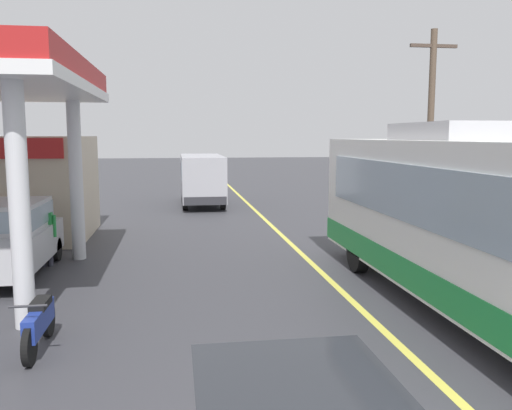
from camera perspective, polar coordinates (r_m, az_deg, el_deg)
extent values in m
plane|color=#38383D|center=(24.24, -0.01, -0.66)|extent=(120.00, 120.00, 0.00)
cube|color=#D8CC4C|center=(19.37, 2.19, -2.70)|extent=(0.16, 50.00, 0.01)
cube|color=white|center=(10.97, 22.32, -1.18)|extent=(2.50, 11.00, 2.90)
cube|color=#1E8C3F|center=(11.17, 22.04, -6.77)|extent=(2.54, 11.04, 0.56)
cube|color=#8C9EAD|center=(10.32, 16.37, 1.08)|extent=(0.06, 9.35, 1.10)
cube|color=#B2B2B7|center=(11.73, 20.20, 7.44)|extent=(1.60, 2.80, 0.36)
cylinder|color=black|center=(13.69, 10.93, -4.98)|extent=(0.30, 1.00, 1.00)
cylinder|color=black|center=(14.57, 19.14, -4.52)|extent=(0.30, 1.00, 1.00)
cylinder|color=silver|center=(10.14, -24.11, 0.48)|extent=(0.36, 0.36, 4.60)
cylinder|color=silver|center=(15.38, -18.77, 2.89)|extent=(0.36, 0.36, 4.60)
cube|color=#B2B2B7|center=(14.29, -24.97, -4.13)|extent=(1.70, 4.20, 0.80)
cube|color=#B2B2B7|center=(14.36, -24.91, -1.03)|extent=(1.50, 2.31, 0.70)
cube|color=#8C9EAD|center=(14.36, -24.91, -1.03)|extent=(1.53, 2.35, 0.49)
cylinder|color=black|center=(12.77, -23.51, -7.21)|extent=(0.20, 0.64, 0.64)
cylinder|color=black|center=(15.61, -20.69, -4.48)|extent=(0.20, 0.64, 0.64)
cube|color=#A5A5AD|center=(26.63, -5.85, 3.04)|extent=(2.00, 6.00, 2.10)
cube|color=#8C9EAD|center=(26.60, -5.86, 3.90)|extent=(2.04, 5.10, 0.80)
cube|color=#2D2D33|center=(23.68, -5.46, 0.44)|extent=(1.90, 0.16, 0.36)
cylinder|color=black|center=(24.71, -7.63, 0.32)|extent=(0.22, 0.76, 0.76)
cylinder|color=black|center=(24.80, -3.56, 0.40)|extent=(0.22, 0.76, 0.76)
cylinder|color=black|center=(28.69, -7.77, 1.30)|extent=(0.22, 0.76, 0.76)
cylinder|color=black|center=(28.76, -4.26, 1.36)|extent=(0.22, 0.76, 0.76)
cylinder|color=black|center=(8.86, -23.17, -13.76)|extent=(0.10, 0.60, 0.60)
cylinder|color=black|center=(9.95, -21.41, -11.32)|extent=(0.10, 0.60, 0.60)
cube|color=navy|center=(9.34, -22.30, -11.31)|extent=(0.20, 1.30, 0.36)
cube|color=black|center=(9.41, -22.14, -9.76)|extent=(0.24, 0.60, 0.12)
cylinder|color=#2D2D33|center=(8.71, -23.29, -9.95)|extent=(0.55, 0.04, 0.04)
cylinder|color=#33333F|center=(17.33, -25.56, -3.28)|extent=(0.14, 0.14, 0.82)
cylinder|color=#33333F|center=(17.28, -24.99, -3.27)|extent=(0.14, 0.14, 0.82)
cube|color=#D8CC4C|center=(17.20, -25.40, -0.95)|extent=(0.36, 0.22, 0.60)
sphere|color=tan|center=(17.15, -25.48, 0.47)|extent=(0.22, 0.22, 0.22)
cylinder|color=#D8CC4C|center=(17.14, -24.66, -1.10)|extent=(0.09, 0.09, 0.58)
cylinder|color=#33333F|center=(15.06, -21.91, -4.61)|extent=(0.14, 0.14, 0.82)
cylinder|color=#33333F|center=(15.02, -21.24, -4.61)|extent=(0.14, 0.14, 0.82)
cube|color=#268C3F|center=(14.91, -21.71, -1.94)|extent=(0.36, 0.22, 0.60)
sphere|color=tan|center=(14.85, -21.79, -0.30)|extent=(0.22, 0.22, 0.22)
cylinder|color=#268C3F|center=(14.97, -22.56, -2.14)|extent=(0.09, 0.09, 0.58)
cylinder|color=#268C3F|center=(14.87, -20.84, -2.12)|extent=(0.09, 0.09, 0.58)
cylinder|color=brown|center=(20.96, 18.20, 7.68)|extent=(0.24, 0.24, 7.27)
cube|color=#4C3D33|center=(21.22, 18.55, 15.90)|extent=(1.80, 0.12, 0.12)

